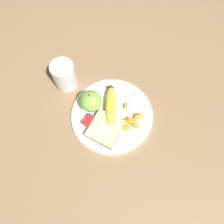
% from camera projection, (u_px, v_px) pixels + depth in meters
% --- Properties ---
extents(ground_plane, '(3.00, 3.00, 0.00)m').
position_uv_depth(ground_plane, '(112.00, 116.00, 0.76)').
color(ground_plane, olive).
extents(plate, '(0.28, 0.28, 0.01)m').
position_uv_depth(plate, '(112.00, 115.00, 0.75)').
color(plate, white).
rests_on(plate, ground_plane).
extents(juice_glass, '(0.08, 0.08, 0.10)m').
position_uv_depth(juice_glass, '(65.00, 75.00, 0.76)').
color(juice_glass, silver).
rests_on(juice_glass, ground_plane).
extents(apple, '(0.07, 0.07, 0.08)m').
position_uv_depth(apple, '(91.00, 101.00, 0.72)').
color(apple, '#84BC47').
rests_on(apple, plate).
extents(banana, '(0.14, 0.12, 0.04)m').
position_uv_depth(banana, '(111.00, 106.00, 0.74)').
color(banana, yellow).
rests_on(banana, plate).
extents(bread_slice, '(0.12, 0.12, 0.02)m').
position_uv_depth(bread_slice, '(105.00, 129.00, 0.71)').
color(bread_slice, '#AB8751').
rests_on(bread_slice, plate).
extents(fork, '(0.19, 0.05, 0.00)m').
position_uv_depth(fork, '(113.00, 112.00, 0.75)').
color(fork, '#B2B2B7').
rests_on(fork, plate).
extents(jam_packet, '(0.04, 0.04, 0.02)m').
position_uv_depth(jam_packet, '(89.00, 122.00, 0.72)').
color(jam_packet, silver).
rests_on(jam_packet, plate).
extents(orange_segment_0, '(0.03, 0.04, 0.02)m').
position_uv_depth(orange_segment_0, '(133.00, 122.00, 0.72)').
color(orange_segment_0, orange).
rests_on(orange_segment_0, plate).
extents(orange_segment_1, '(0.02, 0.03, 0.02)m').
position_uv_depth(orange_segment_1, '(135.00, 125.00, 0.72)').
color(orange_segment_1, orange).
rests_on(orange_segment_1, plate).
extents(orange_segment_2, '(0.03, 0.03, 0.02)m').
position_uv_depth(orange_segment_2, '(130.00, 120.00, 0.73)').
color(orange_segment_2, orange).
rests_on(orange_segment_2, plate).
extents(orange_segment_3, '(0.03, 0.04, 0.02)m').
position_uv_depth(orange_segment_3, '(126.00, 128.00, 0.72)').
color(orange_segment_3, orange).
rests_on(orange_segment_3, plate).
extents(orange_segment_4, '(0.03, 0.03, 0.01)m').
position_uv_depth(orange_segment_4, '(126.00, 106.00, 0.75)').
color(orange_segment_4, orange).
rests_on(orange_segment_4, plate).
extents(orange_segment_5, '(0.04, 0.04, 0.02)m').
position_uv_depth(orange_segment_5, '(138.00, 116.00, 0.73)').
color(orange_segment_5, orange).
rests_on(orange_segment_5, plate).
extents(orange_segment_6, '(0.03, 0.04, 0.02)m').
position_uv_depth(orange_segment_6, '(124.00, 124.00, 0.72)').
color(orange_segment_6, orange).
rests_on(orange_segment_6, plate).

